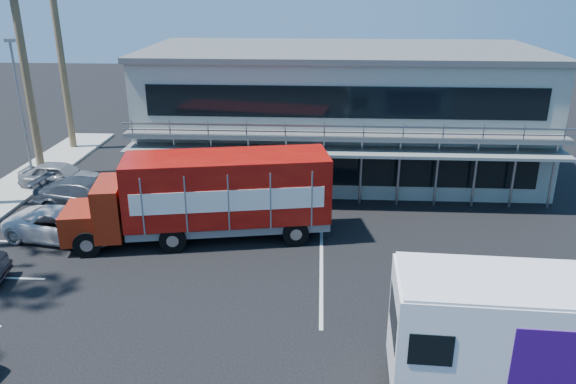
{
  "coord_description": "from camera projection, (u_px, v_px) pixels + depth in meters",
  "views": [
    {
      "loc": [
        1.81,
        -17.83,
        10.91
      ],
      "look_at": [
        0.5,
        4.85,
        2.3
      ],
      "focal_mm": 35.0,
      "sensor_mm": 36.0,
      "label": 1
    }
  ],
  "objects": [
    {
      "name": "parked_car_c",
      "position": [
        64.0,
        224.0,
        24.97
      ],
      "size": [
        5.44,
        3.23,
        1.42
      ],
      "primitive_type": "imported",
      "rotation": [
        0.0,
        0.0,
        1.39
      ],
      "color": "silver",
      "rests_on": "ground"
    },
    {
      "name": "parked_car_e",
      "position": [
        60.0,
        175.0,
        31.09
      ],
      "size": [
        4.54,
        2.11,
        1.51
      ],
      "primitive_type": "imported",
      "rotation": [
        0.0,
        0.0,
        1.5
      ],
      "color": "gray",
      "rests_on": "ground"
    },
    {
      "name": "red_truck",
      "position": [
        210.0,
        194.0,
        24.55
      ],
      "size": [
        11.71,
        4.65,
        3.84
      ],
      "rotation": [
        0.0,
        0.0,
        0.18
      ],
      "color": "maroon",
      "rests_on": "ground"
    },
    {
      "name": "light_pole_far",
      "position": [
        21.0,
        108.0,
        30.05
      ],
      "size": [
        0.5,
        0.25,
        8.09
      ],
      "color": "gray",
      "rests_on": "ground"
    },
    {
      "name": "parked_car_d",
      "position": [
        91.0,
        196.0,
        27.92
      ],
      "size": [
        5.99,
        3.1,
        1.66
      ],
      "primitive_type": "imported",
      "rotation": [
        0.0,
        0.0,
        1.43
      ],
      "color": "#2F363F",
      "rests_on": "ground"
    },
    {
      "name": "white_van",
      "position": [
        539.0,
        340.0,
        14.81
      ],
      "size": [
        7.81,
        3.01,
        3.76
      ],
      "rotation": [
        0.0,
        0.0,
        -0.05
      ],
      "color": "white",
      "rests_on": "ground"
    },
    {
      "name": "building",
      "position": [
        340.0,
        111.0,
        33.09
      ],
      "size": [
        22.4,
        12.0,
        7.3
      ],
      "color": "#9CA194",
      "rests_on": "ground"
    },
    {
      "name": "ground",
      "position": [
        267.0,
        297.0,
        20.6
      ],
      "size": [
        120.0,
        120.0,
        0.0
      ],
      "primitive_type": "plane",
      "color": "black",
      "rests_on": "ground"
    }
  ]
}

